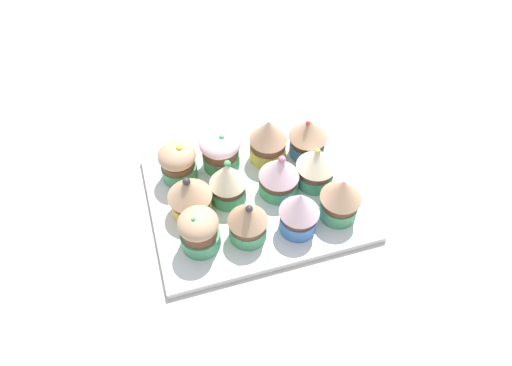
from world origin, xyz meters
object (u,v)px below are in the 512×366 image
cupcake_2 (299,211)px  cupcake_6 (279,175)px  cupcake_0 (199,230)px  cupcake_1 (248,221)px  cupcake_7 (316,166)px  cupcake_9 (220,150)px  cupcake_3 (341,198)px  cupcake_8 (178,162)px  cupcake_4 (190,197)px  cupcake_10 (268,140)px  baking_tray (256,197)px  cupcake_5 (228,182)px  cupcake_11 (308,137)px

cupcake_2 → cupcake_6: (-0.53, 7.38, -0.47)cm
cupcake_0 → cupcake_6: cupcake_6 is taller
cupcake_6 → cupcake_1: bearing=-135.9°
cupcake_6 → cupcake_7: cupcake_6 is taller
cupcake_9 → cupcake_1: bearing=-88.2°
cupcake_3 → cupcake_8: bearing=146.6°
cupcake_4 → cupcake_10: (14.14, 7.36, 0.40)cm
baking_tray → cupcake_3: size_ratio=4.10×
cupcake_6 → cupcake_10: (0.44, 7.08, 0.46)cm
cupcake_4 → cupcake_7: 19.67cm
cupcake_8 → cupcake_9: (6.89, 0.44, 0.23)cm
cupcake_6 → cupcake_8: 15.89cm
cupcake_0 → cupcake_3: bearing=-2.0°
cupcake_1 → cupcake_9: 14.29cm
cupcake_9 → cupcake_10: (7.70, -0.59, 0.52)cm
cupcake_5 → cupcake_11: size_ratio=1.07×
cupcake_0 → cupcake_11: size_ratio=0.94×
cupcake_2 → cupcake_8: 20.72cm
cupcake_4 → cupcake_11: size_ratio=1.00×
cupcake_5 → cupcake_11: cupcake_5 is taller
baking_tray → cupcake_8: size_ratio=4.62×
cupcake_8 → cupcake_10: bearing=-0.6°
cupcake_1 → cupcake_2: cupcake_2 is taller
cupcake_8 → cupcake_9: size_ratio=0.98×
cupcake_8 → cupcake_10: size_ratio=0.85×
cupcake_0 → cupcake_8: cupcake_0 is taller
cupcake_1 → cupcake_4: (-6.89, 6.33, -0.05)cm
cupcake_0 → cupcake_1: (6.83, -0.53, 0.29)cm
cupcake_3 → cupcake_9: size_ratio=1.11×
cupcake_5 → cupcake_1: bearing=-82.3°
baking_tray → cupcake_10: size_ratio=3.94×
cupcake_9 → cupcake_0: bearing=-114.9°
cupcake_11 → cupcake_10: bearing=173.0°
cupcake_0 → cupcake_9: (6.38, 13.75, 0.13)cm
cupcake_2 → cupcake_5: bearing=135.7°
cupcake_2 → cupcake_11: cupcake_2 is taller
cupcake_11 → cupcake_4: bearing=-162.4°
cupcake_1 → cupcake_2: (7.34, -0.76, 0.37)cm
cupcake_2 → cupcake_1: bearing=174.1°
cupcake_5 → cupcake_11: (14.75, 5.52, -0.12)cm
cupcake_5 → cupcake_7: size_ratio=1.07×
cupcake_7 → cupcake_3: bearing=-80.8°
cupcake_7 → cupcake_11: 6.17cm
cupcake_5 → cupcake_9: bearing=85.5°
cupcake_6 → cupcake_9: size_ratio=1.08×
cupcake_4 → cupcake_6: bearing=1.2°
baking_tray → cupcake_4: size_ratio=4.30×
cupcake_10 → cupcake_2: bearing=-89.6°
cupcake_5 → cupcake_9: 6.94cm
cupcake_0 → cupcake_4: bearing=90.6°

